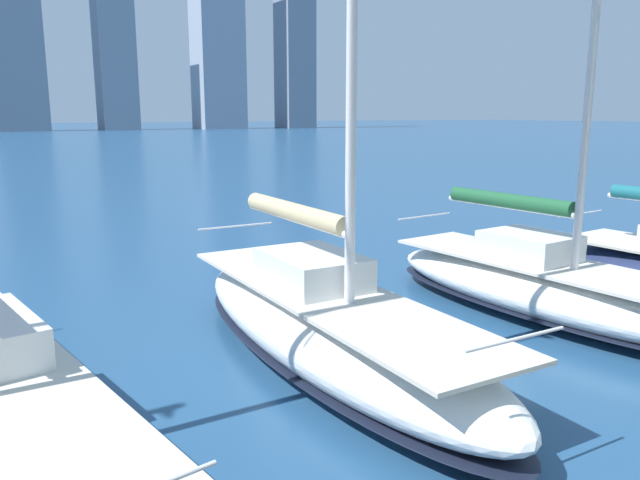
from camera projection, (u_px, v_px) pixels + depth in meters
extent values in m
cube|color=gray|center=(295.00, 31.00, 173.93)|extent=(8.81, 9.08, 53.20)
cube|color=#919BAA|center=(217.00, 34.00, 164.40)|extent=(12.06, 10.11, 49.47)
cube|color=gray|center=(115.00, 55.00, 154.61)|extent=(8.77, 8.99, 36.72)
cube|color=gray|center=(12.00, 14.00, 142.13)|extent=(11.54, 9.46, 52.68)
cylinder|color=silver|center=(581.00, 213.00, 16.18)|extent=(1.87, 0.18, 0.04)
ellipsoid|color=white|center=(546.00, 291.00, 12.96)|extent=(2.92, 8.20, 1.06)
ellipsoid|color=black|center=(545.00, 304.00, 13.01)|extent=(2.94, 8.24, 0.10)
cube|color=beige|center=(548.00, 264.00, 12.84)|extent=(2.43, 7.20, 0.06)
cube|color=silver|center=(529.00, 246.00, 13.17)|extent=(1.53, 1.87, 0.55)
cylinder|color=silver|center=(508.00, 206.00, 13.50)|extent=(0.37, 3.38, 0.12)
cylinder|color=#1E5633|center=(508.00, 201.00, 13.48)|extent=(0.55, 3.12, 0.32)
cylinder|color=silver|center=(425.00, 216.00, 15.65)|extent=(1.75, 0.17, 0.04)
ellipsoid|color=white|center=(328.00, 331.00, 10.33)|extent=(2.35, 8.70, 1.21)
ellipsoid|color=black|center=(328.00, 350.00, 10.40)|extent=(2.37, 8.74, 0.10)
cube|color=beige|center=(328.00, 294.00, 10.21)|extent=(1.94, 7.65, 0.06)
cube|color=silver|center=(312.00, 269.00, 10.59)|extent=(1.37, 1.92, 0.55)
cylinder|color=silver|center=(294.00, 219.00, 10.99)|extent=(0.16, 3.64, 0.12)
cylinder|color=#C6B284|center=(294.00, 212.00, 10.96)|extent=(0.36, 3.36, 0.32)
cylinder|color=silver|center=(516.00, 339.00, 6.71)|extent=(1.46, 0.06, 0.04)
cylinder|color=silver|center=(236.00, 226.00, 13.42)|extent=(1.69, 0.06, 0.04)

